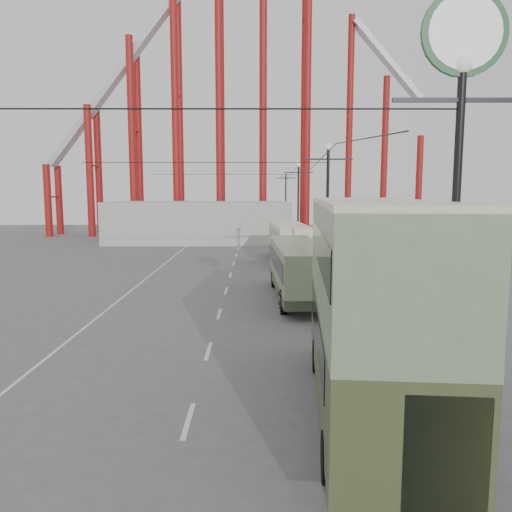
{
  "coord_description": "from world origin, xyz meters",
  "views": [
    {
      "loc": [
        0.81,
        -14.89,
        6.19
      ],
      "look_at": [
        0.88,
        9.89,
        3.0
      ],
      "focal_mm": 35.0,
      "sensor_mm": 36.0,
      "label": 1
    }
  ],
  "objects_px": {
    "single_decker_cream": "(289,240)",
    "pedestrian": "(283,299)",
    "double_decker_bus": "(369,296)",
    "lamp_post_near": "(460,120)",
    "single_decker_green": "(298,268)"
  },
  "relations": [
    {
      "from": "double_decker_bus",
      "to": "single_decker_cream",
      "type": "height_order",
      "value": "double_decker_bus"
    },
    {
      "from": "lamp_post_near",
      "to": "pedestrian",
      "type": "xyz_separation_m",
      "value": [
        -3.33,
        12.87,
        -7.04
      ]
    },
    {
      "from": "single_decker_green",
      "to": "single_decker_cream",
      "type": "relative_size",
      "value": 1.05
    },
    {
      "from": "lamp_post_near",
      "to": "double_decker_bus",
      "type": "relative_size",
      "value": 0.95
    },
    {
      "from": "single_decker_cream",
      "to": "pedestrian",
      "type": "relative_size",
      "value": 6.6
    },
    {
      "from": "lamp_post_near",
      "to": "single_decker_green",
      "type": "bearing_deg",
      "value": 97.66
    },
    {
      "from": "double_decker_bus",
      "to": "single_decker_cream",
      "type": "bearing_deg",
      "value": 95.09
    },
    {
      "from": "single_decker_cream",
      "to": "double_decker_bus",
      "type": "bearing_deg",
      "value": -92.98
    },
    {
      "from": "single_decker_cream",
      "to": "pedestrian",
      "type": "height_order",
      "value": "single_decker_cream"
    },
    {
      "from": "lamp_post_near",
      "to": "double_decker_bus",
      "type": "distance_m",
      "value": 5.05
    },
    {
      "from": "double_decker_bus",
      "to": "single_decker_green",
      "type": "bearing_deg",
      "value": 97.32
    },
    {
      "from": "pedestrian",
      "to": "single_decker_cream",
      "type": "bearing_deg",
      "value": -111.21
    },
    {
      "from": "lamp_post_near",
      "to": "pedestrian",
      "type": "distance_m",
      "value": 15.04
    },
    {
      "from": "single_decker_green",
      "to": "pedestrian",
      "type": "distance_m",
      "value": 4.21
    },
    {
      "from": "single_decker_green",
      "to": "single_decker_cream",
      "type": "distance_m",
      "value": 15.88
    }
  ]
}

